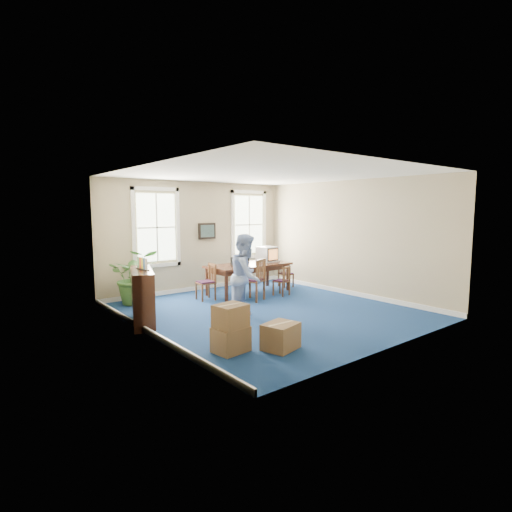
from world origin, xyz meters
TOP-DOWN VIEW (x-y plane):
  - floor at (0.00, 0.00)m, footprint 6.50×6.50m
  - ceiling at (0.00, 0.00)m, footprint 6.50×6.50m
  - wall_back at (0.00, 3.25)m, footprint 6.50×0.00m
  - wall_front at (0.00, -3.25)m, footprint 6.50×0.00m
  - wall_left at (-3.00, 0.00)m, footprint 0.00×6.50m
  - wall_right at (3.00, 0.00)m, footprint 0.00×6.50m
  - baseboard_back at (0.00, 3.22)m, footprint 6.00×0.04m
  - baseboard_left at (-2.97, 0.00)m, footprint 0.04×6.50m
  - baseboard_right at (2.97, 0.00)m, footprint 0.04×6.50m
  - window_left at (-1.30, 3.23)m, footprint 1.40×0.12m
  - window_right at (1.90, 3.23)m, footprint 1.40×0.12m
  - wall_picture at (0.30, 3.20)m, footprint 0.58×0.06m
  - conference_table at (0.90, 1.93)m, footprint 2.48×1.18m
  - crt_tv at (1.63, 1.99)m, footprint 0.56×0.60m
  - game_console at (1.96, 1.93)m, footprint 0.24×0.26m
  - equipment_bag at (0.62, 1.99)m, footprint 0.47×0.33m
  - chair_near_left at (0.40, 1.10)m, footprint 0.66×0.66m
  - chair_near_right at (1.40, 1.10)m, footprint 0.45×0.45m
  - chair_end_left at (-0.55, 1.93)m, footprint 0.47×0.47m
  - chair_end_right at (2.35, 1.93)m, footprint 0.43×0.43m
  - man at (-0.76, -0.13)m, footprint 1.15×1.12m
  - credenza at (-2.70, 0.96)m, footprint 0.90×1.53m
  - brochure_rack at (-2.68, 0.96)m, footprint 0.17×0.63m
  - potted_plant at (-2.15, 2.66)m, footprint 1.58×1.49m
  - cardboard_boxes at (-2.04, -1.57)m, footprint 1.77×1.77m

SIDE VIEW (x-z plane):
  - floor at x=0.00m, z-range 0.00..0.00m
  - baseboard_back at x=0.00m, z-range 0.00..0.12m
  - baseboard_left at x=-2.97m, z-range 0.00..0.12m
  - baseboard_right at x=2.97m, z-range 0.00..0.12m
  - chair_near_right at x=1.40m, z-range 0.00..0.83m
  - chair_end_right at x=2.35m, z-range 0.00..0.84m
  - conference_table at x=0.90m, z-range 0.00..0.84m
  - cardboard_boxes at x=-2.04m, z-range 0.00..0.85m
  - chair_end_left at x=-0.55m, z-range 0.00..0.96m
  - chair_near_left at x=0.40m, z-range 0.00..1.11m
  - credenza at x=-2.70m, z-range 0.00..1.16m
  - potted_plant at x=-2.15m, z-range 0.00..1.40m
  - game_console at x=1.96m, z-range 0.84..0.89m
  - man at x=-0.76m, z-range 0.00..1.87m
  - equipment_bag at x=0.62m, z-range 0.84..1.06m
  - crt_tv at x=1.63m, z-range 0.84..1.29m
  - brochure_rack at x=-2.68m, z-range 1.16..1.44m
  - wall_back at x=0.00m, z-range -1.65..4.85m
  - wall_front at x=0.00m, z-range -1.65..4.85m
  - wall_left at x=-3.00m, z-range -1.65..4.85m
  - wall_right at x=3.00m, z-range -1.65..4.85m
  - wall_picture at x=0.30m, z-range 1.51..1.99m
  - window_left at x=-1.30m, z-range 0.80..3.00m
  - window_right at x=1.90m, z-range 0.80..3.00m
  - ceiling at x=0.00m, z-range 3.20..3.20m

